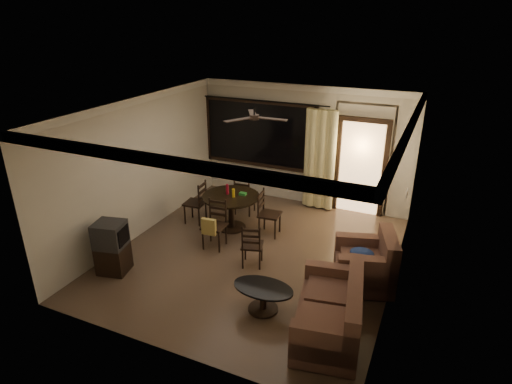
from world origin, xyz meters
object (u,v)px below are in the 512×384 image
at_px(coffee_table, 263,295).
at_px(side_chair, 252,253).
at_px(tv_cabinet, 112,247).
at_px(armchair, 368,265).
at_px(dining_chair_south, 214,233).
at_px(dining_chair_west, 196,210).
at_px(dining_chair_east, 269,222).
at_px(dining_table, 231,203).
at_px(dining_chair_north, 245,201).
at_px(sofa, 333,314).

distance_m(coffee_table, side_chair, 1.29).
bearing_deg(tv_cabinet, armchair, 5.72).
bearing_deg(dining_chair_south, tv_cabinet, -133.93).
xyz_separation_m(armchair, coffee_table, (-1.32, -1.32, -0.11)).
xyz_separation_m(dining_chair_west, dining_chair_east, (1.67, 0.13, 0.00)).
xyz_separation_m(dining_chair_south, coffee_table, (1.62, -1.38, -0.03)).
height_order(dining_chair_west, dining_chair_east, same).
height_order(dining_table, coffee_table, dining_table).
xyz_separation_m(dining_chair_west, armchair, (3.85, -0.85, 0.10)).
bearing_deg(dining_chair_south, dining_chair_north, 90.00).
distance_m(sofa, side_chair, 2.14).
relative_size(tv_cabinet, armchair, 0.82).
relative_size(dining_chair_north, tv_cabinet, 1.00).
relative_size(dining_chair_north, sofa, 0.54).
distance_m(dining_chair_south, armchair, 2.95).
bearing_deg(coffee_table, sofa, -4.40).
bearing_deg(sofa, tv_cabinet, 169.90).
height_order(dining_table, tv_cabinet, dining_table).
bearing_deg(dining_chair_east, coffee_table, -164.06).
xyz_separation_m(sofa, coffee_table, (-1.10, 0.08, -0.07)).
bearing_deg(coffee_table, armchair, 44.96).
xyz_separation_m(dining_table, dining_chair_east, (0.83, 0.06, -0.31)).
relative_size(dining_chair_west, tv_cabinet, 1.00).
bearing_deg(dining_table, dining_chair_north, 94.61).
distance_m(dining_chair_south, tv_cabinet, 1.91).
xyz_separation_m(dining_table, coffee_table, (1.69, -2.24, -0.31)).
bearing_deg(sofa, dining_chair_west, 138.02).
relative_size(dining_chair_east, tv_cabinet, 1.00).
bearing_deg(dining_chair_north, coffee_table, 115.64).
xyz_separation_m(dining_chair_east, dining_chair_south, (-0.77, -0.92, 0.02)).
distance_m(dining_table, sofa, 3.64).
distance_m(armchair, coffee_table, 1.87).
xyz_separation_m(dining_chair_south, side_chair, (0.94, -0.29, -0.05)).
bearing_deg(sofa, coffee_table, 165.50).
xyz_separation_m(dining_chair_west, dining_chair_north, (0.77, 0.85, 0.00)).
height_order(dining_chair_south, tv_cabinet, tv_cabinet).
height_order(dining_chair_south, sofa, dining_chair_south).
distance_m(dining_chair_west, dining_chair_north, 1.15).
distance_m(dining_table, dining_chair_east, 0.89).
bearing_deg(dining_chair_east, tv_cabinet, 135.92).
bearing_deg(dining_chair_east, armchair, -118.73).
bearing_deg(sofa, armchair, 70.97).
relative_size(dining_chair_west, dining_chair_east, 1.00).
bearing_deg(dining_chair_south, dining_table, 89.89).
xyz_separation_m(dining_chair_north, armchair, (3.08, -1.70, 0.10)).
xyz_separation_m(dining_chair_east, tv_cabinet, (-1.97, -2.39, 0.20)).
height_order(sofa, coffee_table, sofa).
xyz_separation_m(sofa, side_chair, (-1.78, 1.18, -0.09)).
bearing_deg(dining_table, armchair, -16.94).
bearing_deg(armchair, dining_chair_south, 161.85).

